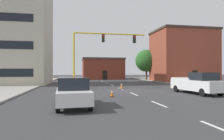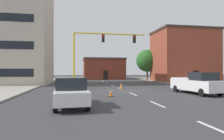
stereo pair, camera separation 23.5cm
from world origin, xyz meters
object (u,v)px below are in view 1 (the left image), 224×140
sedan_white_near_left (73,92)px  traffic_cone_roadside_a (112,93)px  tree_right_far (146,61)px  traffic_cone_roadside_b (122,86)px  traffic_signal_gantry (85,70)px  pickup_truck_white (197,83)px

sedan_white_near_left → traffic_cone_roadside_a: size_ratio=7.82×
tree_right_far → traffic_cone_roadside_b: tree_right_far is taller
sedan_white_near_left → traffic_cone_roadside_b: (5.45, 10.47, -0.52)m
traffic_signal_gantry → sedan_white_near_left: size_ratio=2.13×
sedan_white_near_left → traffic_cone_roadside_b: sedan_white_near_left is taller
traffic_signal_gantry → tree_right_far: bearing=50.2°
traffic_signal_gantry → traffic_cone_roadside_a: 8.61m
pickup_truck_white → sedan_white_near_left: 12.07m
traffic_signal_gantry → traffic_cone_roadside_b: traffic_signal_gantry is taller
tree_right_far → traffic_cone_roadside_b: size_ratio=9.04×
tree_right_far → traffic_cone_roadside_a: tree_right_far is taller
tree_right_far → sedan_white_near_left: 33.34m
pickup_truck_white → traffic_cone_roadside_a: bearing=-176.2°
tree_right_far → pickup_truck_white: tree_right_far is taller
pickup_truck_white → sedan_white_near_left: size_ratio=1.21×
tree_right_far → traffic_cone_roadside_b: bearing=-118.2°
sedan_white_near_left → traffic_cone_roadside_a: bearing=51.7°
sedan_white_near_left → pickup_truck_white: bearing=21.7°
traffic_signal_gantry → traffic_cone_roadside_a: size_ratio=16.63×
pickup_truck_white → sedan_white_near_left: (-11.21, -4.46, -0.09)m
pickup_truck_white → traffic_cone_roadside_b: (-5.77, 6.01, -0.60)m
pickup_truck_white → traffic_signal_gantry: bearing=142.6°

